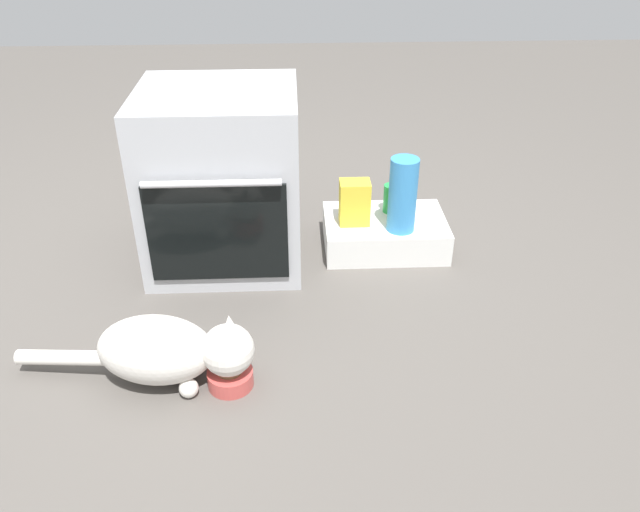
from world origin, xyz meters
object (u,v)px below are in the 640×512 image
(oven, at_px, (222,179))
(soda_can, at_px, (391,198))
(cat, at_px, (168,350))
(pantry_cabinet, at_px, (385,233))
(snack_bag, at_px, (355,203))
(water_bottle, at_px, (403,195))
(food_bowl, at_px, (230,376))

(oven, xyz_separation_m, soda_can, (0.67, 0.10, -0.15))
(cat, bearing_deg, pantry_cabinet, 53.65)
(snack_bag, bearing_deg, cat, -129.67)
(water_bottle, bearing_deg, cat, -139.32)
(oven, bearing_deg, soda_can, 8.80)
(oven, relative_size, soda_can, 5.68)
(food_bowl, relative_size, cat, 0.19)
(cat, bearing_deg, snack_bag, 58.19)
(food_bowl, height_order, water_bottle, water_bottle)
(food_bowl, xyz_separation_m, water_bottle, (0.63, 0.72, 0.25))
(oven, relative_size, food_bowl, 4.84)
(cat, bearing_deg, food_bowl, -0.00)
(oven, xyz_separation_m, snack_bag, (0.51, 0.02, -0.12))
(cat, bearing_deg, oven, 89.04)
(soda_can, distance_m, water_bottle, 0.18)
(pantry_cabinet, relative_size, water_bottle, 1.65)
(water_bottle, bearing_deg, pantry_cabinet, 118.30)
(food_bowl, relative_size, water_bottle, 0.47)
(soda_can, xyz_separation_m, water_bottle, (0.02, -0.15, 0.09))
(oven, distance_m, pantry_cabinet, 0.70)
(food_bowl, bearing_deg, water_bottle, 48.90)
(oven, bearing_deg, food_bowl, -85.16)
(cat, xyz_separation_m, water_bottle, (0.81, 0.69, 0.16))
(pantry_cabinet, distance_m, snack_bag, 0.20)
(pantry_cabinet, relative_size, snack_bag, 2.75)
(soda_can, bearing_deg, food_bowl, -124.98)
(pantry_cabinet, distance_m, water_bottle, 0.24)
(pantry_cabinet, height_order, snack_bag, snack_bag)
(pantry_cabinet, xyz_separation_m, water_bottle, (0.05, -0.09, 0.21))
(oven, distance_m, snack_bag, 0.53)
(water_bottle, bearing_deg, oven, 175.97)
(pantry_cabinet, height_order, food_bowl, pantry_cabinet)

